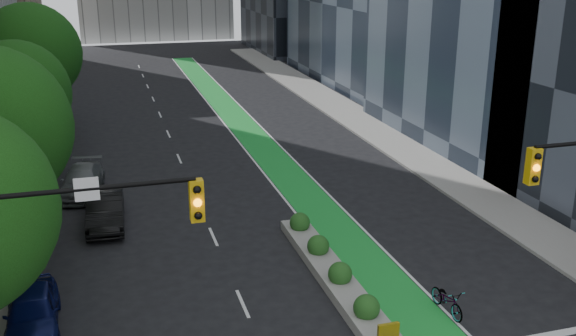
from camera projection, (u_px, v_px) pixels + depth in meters
sidewalk_left at (18, 166)px, 37.71m from camera, size 3.60×90.00×0.15m
sidewalk_right at (386, 136)px, 44.01m from camera, size 3.60×90.00×0.15m
bike_lane_paint at (245, 128)px, 46.24m from camera, size 2.20×70.00×0.01m
tree_midfar at (17, 94)px, 33.66m from camera, size 5.60×5.60×7.76m
tree_far at (31, 53)px, 42.54m from camera, size 6.60×6.60×9.00m
signal_left at (26, 278)px, 14.71m from camera, size 6.14×0.51×7.20m
median_planter at (330, 268)px, 24.72m from camera, size 1.20×10.26×1.10m
bicycle at (447, 300)px, 22.21m from camera, size 0.77×1.92×0.99m
parked_car_left_near at (32, 311)px, 21.08m from camera, size 1.88×4.27×1.43m
parked_car_left_mid at (105, 210)px, 29.38m from camera, size 1.79×4.70×1.53m
parked_car_left_far at (82, 181)px, 33.38m from camera, size 2.51×4.96×1.38m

